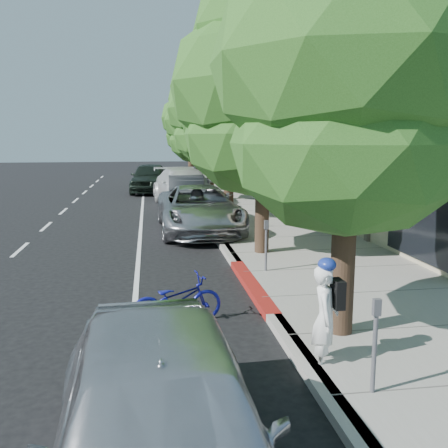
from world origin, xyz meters
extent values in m
plane|color=black|center=(0.00, 0.00, 0.00)|extent=(120.00, 120.00, 0.00)
cube|color=gray|center=(2.30, 8.00, 0.07)|extent=(4.60, 56.00, 0.15)
cube|color=#9E998E|center=(0.00, 8.00, 0.07)|extent=(0.30, 56.00, 0.15)
cube|color=maroon|center=(0.00, 1.00, 0.07)|extent=(0.32, 4.00, 0.15)
cube|color=beige|center=(9.60, 18.00, 3.50)|extent=(10.00, 36.00, 7.00)
cylinder|color=black|center=(0.90, -2.00, 1.29)|extent=(0.40, 0.40, 2.58)
ellipsoid|color=#285519|center=(0.90, -2.00, 3.31)|extent=(3.81, 3.81, 3.05)
ellipsoid|color=#285519|center=(0.90, -2.00, 4.56)|extent=(4.48, 4.48, 3.59)
cylinder|color=black|center=(0.90, 4.00, 1.35)|extent=(0.40, 0.40, 2.71)
ellipsoid|color=#285519|center=(0.90, 4.00, 3.48)|extent=(4.46, 4.46, 3.57)
ellipsoid|color=#285519|center=(0.90, 4.00, 4.80)|extent=(5.25, 5.25, 4.20)
ellipsoid|color=#285519|center=(0.90, 4.00, 6.19)|extent=(3.94, 3.94, 3.15)
cylinder|color=black|center=(0.90, 10.00, 1.21)|extent=(0.40, 0.40, 2.41)
ellipsoid|color=#285519|center=(0.90, 10.00, 3.10)|extent=(3.34, 3.34, 2.67)
ellipsoid|color=#285519|center=(0.90, 10.00, 4.27)|extent=(3.93, 3.93, 3.14)
ellipsoid|color=#285519|center=(0.90, 10.00, 5.51)|extent=(2.95, 2.95, 2.36)
cylinder|color=black|center=(0.90, 16.00, 1.35)|extent=(0.40, 0.40, 2.71)
ellipsoid|color=#285519|center=(0.90, 16.00, 3.48)|extent=(3.84, 3.84, 3.07)
ellipsoid|color=#285519|center=(0.90, 16.00, 4.79)|extent=(4.52, 4.52, 3.61)
ellipsoid|color=#285519|center=(0.90, 16.00, 6.18)|extent=(3.39, 3.39, 2.71)
cylinder|color=black|center=(0.90, 22.00, 1.24)|extent=(0.40, 0.40, 2.48)
ellipsoid|color=#285519|center=(0.90, 22.00, 3.19)|extent=(3.77, 3.77, 3.01)
ellipsoid|color=#285519|center=(0.90, 22.00, 4.40)|extent=(4.43, 4.43, 3.55)
ellipsoid|color=#285519|center=(0.90, 22.00, 5.68)|extent=(3.32, 3.32, 2.66)
cylinder|color=black|center=(0.90, 28.00, 1.35)|extent=(0.40, 0.40, 2.70)
ellipsoid|color=#285519|center=(0.90, 28.00, 3.47)|extent=(3.78, 3.78, 3.02)
ellipsoid|color=#285519|center=(0.90, 28.00, 4.77)|extent=(4.45, 4.45, 3.56)
ellipsoid|color=#285519|center=(0.90, 28.00, 6.16)|extent=(3.34, 3.34, 2.67)
imported|color=white|center=(0.25, -3.00, 0.79)|extent=(0.55, 0.67, 1.59)
imported|color=#161798|center=(-1.80, -0.82, 0.45)|extent=(1.82, 0.99, 0.91)
imported|color=#A8A7AC|center=(-0.50, 8.00, 0.83)|extent=(2.88, 6.05, 1.67)
imported|color=#222628|center=(-0.50, 14.04, 0.79)|extent=(1.85, 4.87, 1.58)
imported|color=silver|center=(-0.50, 15.00, 0.91)|extent=(3.36, 6.58, 1.83)
imported|color=black|center=(-2.20, 21.50, 0.90)|extent=(2.56, 5.45, 1.80)
imported|color=silver|center=(-2.20, -5.50, 0.86)|extent=(2.22, 5.11, 1.72)
imported|color=black|center=(3.21, 11.21, 0.92)|extent=(0.88, 0.77, 1.55)
camera|label=1|loc=(-2.25, -9.64, 3.42)|focal=40.00mm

